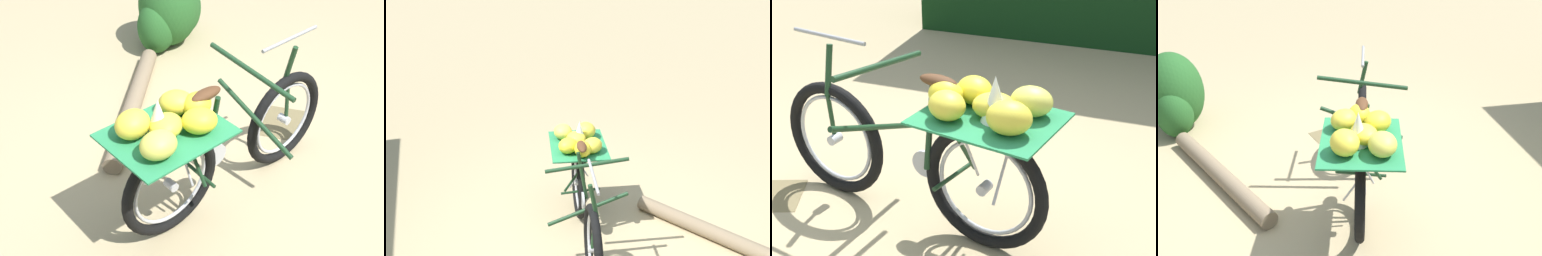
{
  "view_description": "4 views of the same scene",
  "coord_description": "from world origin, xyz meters",
  "views": [
    {
      "loc": [
        2.77,
        0.38,
        2.63
      ],
      "look_at": [
        0.47,
        -0.3,
        0.83
      ],
      "focal_mm": 50.27,
      "sensor_mm": 36.0,
      "label": 1
    },
    {
      "loc": [
        -2.73,
        2.17,
        2.83
      ],
      "look_at": [
        0.63,
        -0.56,
        0.88
      ],
      "focal_mm": 44.21,
      "sensor_mm": 36.0,
      "label": 2
    },
    {
      "loc": [
        0.32,
        -2.99,
        2.02
      ],
      "look_at": [
        0.36,
        -0.51,
        0.76
      ],
      "focal_mm": 54.2,
      "sensor_mm": 36.0,
      "label": 3
    },
    {
      "loc": [
        2.56,
        -1.74,
        2.19
      ],
      "look_at": [
        0.55,
        -0.56,
        0.94
      ],
      "focal_mm": 40.02,
      "sensor_mm": 36.0,
      "label": 4
    }
  ],
  "objects": [
    {
      "name": "shrub_cluster",
      "position": [
        -1.95,
        -1.24,
        0.37
      ],
      "size": [
        0.87,
        0.6,
        0.83
      ],
      "color": "#235623",
      "rests_on": "ground_plane"
    },
    {
      "name": "ground_plane",
      "position": [
        0.0,
        0.0,
        0.0
      ],
      "size": [
        60.0,
        60.0,
        0.0
      ],
      "primitive_type": "plane",
      "color": "tan"
    },
    {
      "name": "bicycle",
      "position": [
        0.18,
        -0.25,
        0.53
      ],
      "size": [
        1.66,
        1.21,
        1.03
      ],
      "rotation": [
        0.0,
        0.0,
        2.57
      ],
      "color": "black",
      "rests_on": "ground_plane"
    },
    {
      "name": "fallen_log",
      "position": [
        -0.69,
        -1.15,
        0.07
      ],
      "size": [
        1.64,
        0.44,
        0.15
      ],
      "primitive_type": "cylinder",
      "rotation": [
        0.0,
        1.57,
        0.18
      ],
      "color": "#7F6B51",
      "rests_on": "ground_plane"
    },
    {
      "name": "leaf_litter_patch",
      "position": [
        -0.87,
        0.06,
        0.0
      ],
      "size": [
        0.44,
        0.36,
        0.01
      ],
      "primitive_type": "cube",
      "color": "olive",
      "rests_on": "ground_plane"
    }
  ]
}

